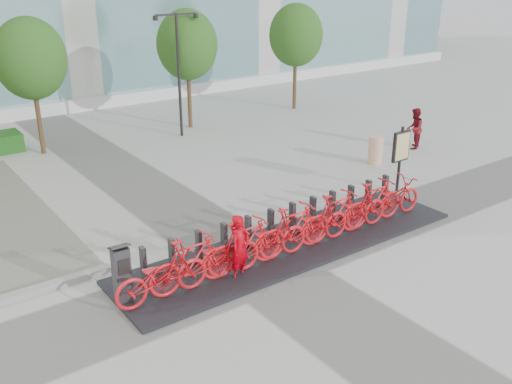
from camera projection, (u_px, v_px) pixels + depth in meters
ground at (259, 266)px, 13.78m from camera, size 120.00×120.00×0.00m
tree_1 at (30, 59)px, 20.64m from camera, size 2.60×2.60×5.10m
tree_2 at (187, 45)px, 24.19m from camera, size 2.60×2.60×5.10m
tree_3 at (296, 35)px, 27.46m from camera, size 2.60×2.60×5.10m
streetlamp at (178, 61)px, 23.06m from camera, size 2.00×0.20×5.00m
dock_pad at (293, 245)px, 14.70m from camera, size 9.60×2.40×0.08m
dock_rail_posts at (283, 222)px, 14.92m from camera, size 8.02×0.50×0.85m
bike_0 at (162, 275)px, 12.08m from camera, size 2.16×0.75×1.13m
bike_1 at (191, 263)px, 12.45m from camera, size 2.09×0.59×1.26m
bike_2 at (219, 256)px, 12.87m from camera, size 2.16×0.75×1.13m
bike_3 at (245, 245)px, 13.24m from camera, size 2.09×0.59×1.26m
bike_4 at (270, 239)px, 13.65m from camera, size 2.16×0.75×1.13m
bike_5 at (293, 229)px, 14.02m from camera, size 2.09×0.59×1.26m
bike_6 at (315, 224)px, 14.44m from camera, size 2.16×0.75×1.13m
bike_7 at (336, 215)px, 14.81m from camera, size 2.09×0.59×1.26m
bike_8 at (355, 211)px, 15.23m from camera, size 2.16×0.75×1.13m
bike_9 at (374, 203)px, 15.59m from camera, size 2.09×0.59×1.26m
bike_10 at (392, 199)px, 16.01m from camera, size 2.16×0.75×1.13m
kiosk at (122, 273)px, 12.01m from camera, size 0.43×0.37×1.35m
worker_red at (240, 248)px, 12.95m from camera, size 0.67×0.55×1.58m
pedestrian at (414, 129)px, 22.27m from camera, size 0.98×0.92×1.61m
construction_barrel at (376, 150)px, 20.67m from camera, size 0.66×0.66×1.01m
map_sign at (401, 149)px, 17.80m from camera, size 0.70×0.13×2.13m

